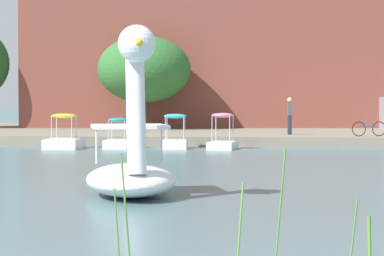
{
  "coord_description": "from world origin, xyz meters",
  "views": [
    {
      "loc": [
        0.9,
        -6.16,
        1.95
      ],
      "look_at": [
        -1.31,
        16.56,
        1.24
      ],
      "focal_mm": 73.13,
      "sensor_mm": 36.0,
      "label": 1
    }
  ],
  "objects_px": {
    "tree_broadleaf_left": "(144,69)",
    "swan_boat": "(131,161)",
    "person_on_path": "(290,114)",
    "bicycle_parked": "(369,129)",
    "pedal_boat_pink": "(223,138)",
    "pedal_boat_teal": "(118,139)",
    "pedal_boat_cyan": "(175,138)",
    "pedal_boat_yellow": "(64,139)"
  },
  "relations": [
    {
      "from": "pedal_boat_pink",
      "to": "pedal_boat_cyan",
      "type": "height_order",
      "value": "pedal_boat_pink"
    },
    {
      "from": "pedal_boat_pink",
      "to": "bicycle_parked",
      "type": "distance_m",
      "value": 7.34
    },
    {
      "from": "tree_broadleaf_left",
      "to": "swan_boat",
      "type": "bearing_deg",
      "value": -81.47
    },
    {
      "from": "pedal_boat_cyan",
      "to": "person_on_path",
      "type": "height_order",
      "value": "person_on_path"
    },
    {
      "from": "pedal_boat_cyan",
      "to": "tree_broadleaf_left",
      "type": "height_order",
      "value": "tree_broadleaf_left"
    },
    {
      "from": "swan_boat",
      "to": "pedal_boat_cyan",
      "type": "bearing_deg",
      "value": 93.8
    },
    {
      "from": "bicycle_parked",
      "to": "pedal_boat_pink",
      "type": "bearing_deg",
      "value": -153.77
    },
    {
      "from": "tree_broadleaf_left",
      "to": "pedal_boat_yellow",
      "type": "bearing_deg",
      "value": -97.36
    },
    {
      "from": "tree_broadleaf_left",
      "to": "bicycle_parked",
      "type": "height_order",
      "value": "tree_broadleaf_left"
    },
    {
      "from": "pedal_boat_yellow",
      "to": "pedal_boat_teal",
      "type": "bearing_deg",
      "value": 6.41
    },
    {
      "from": "bicycle_parked",
      "to": "person_on_path",
      "type": "bearing_deg",
      "value": 156.39
    },
    {
      "from": "tree_broadleaf_left",
      "to": "bicycle_parked",
      "type": "bearing_deg",
      "value": -36.85
    },
    {
      "from": "pedal_boat_pink",
      "to": "swan_boat",
      "type": "bearing_deg",
      "value": -93.01
    },
    {
      "from": "person_on_path",
      "to": "swan_boat",
      "type": "bearing_deg",
      "value": -99.99
    },
    {
      "from": "tree_broadleaf_left",
      "to": "pedal_boat_teal",
      "type": "bearing_deg",
      "value": -86.4
    },
    {
      "from": "pedal_boat_cyan",
      "to": "pedal_boat_yellow",
      "type": "xyz_separation_m",
      "value": [
        -4.84,
        -0.3,
        -0.08
      ]
    },
    {
      "from": "pedal_boat_yellow",
      "to": "person_on_path",
      "type": "bearing_deg",
      "value": 26.41
    },
    {
      "from": "pedal_boat_yellow",
      "to": "bicycle_parked",
      "type": "bearing_deg",
      "value": 13.93
    },
    {
      "from": "swan_boat",
      "to": "bicycle_parked",
      "type": "height_order",
      "value": "swan_boat"
    },
    {
      "from": "person_on_path",
      "to": "bicycle_parked",
      "type": "xyz_separation_m",
      "value": [
        3.59,
        -1.57,
        -0.67
      ]
    },
    {
      "from": "swan_boat",
      "to": "pedal_boat_yellow",
      "type": "height_order",
      "value": "swan_boat"
    },
    {
      "from": "bicycle_parked",
      "to": "swan_boat",
      "type": "bearing_deg",
      "value": -110.02
    },
    {
      "from": "pedal_boat_teal",
      "to": "pedal_boat_cyan",
      "type": "bearing_deg",
      "value": 0.78
    },
    {
      "from": "pedal_boat_pink",
      "to": "pedal_boat_teal",
      "type": "xyz_separation_m",
      "value": [
        -4.58,
        0.16,
        -0.08
      ]
    },
    {
      "from": "pedal_boat_yellow",
      "to": "tree_broadleaf_left",
      "type": "relative_size",
      "value": 0.36
    },
    {
      "from": "pedal_boat_teal",
      "to": "tree_broadleaf_left",
      "type": "height_order",
      "value": "tree_broadleaf_left"
    },
    {
      "from": "pedal_boat_pink",
      "to": "person_on_path",
      "type": "relative_size",
      "value": 1.09
    },
    {
      "from": "swan_boat",
      "to": "person_on_path",
      "type": "xyz_separation_m",
      "value": [
        3.89,
        22.11,
        0.7
      ]
    },
    {
      "from": "pedal_boat_teal",
      "to": "tree_broadleaf_left",
      "type": "xyz_separation_m",
      "value": [
        -0.75,
        12.0,
        3.57
      ]
    },
    {
      "from": "pedal_boat_pink",
      "to": "pedal_boat_teal",
      "type": "height_order",
      "value": "pedal_boat_pink"
    },
    {
      "from": "pedal_boat_yellow",
      "to": "pedal_boat_pink",
      "type": "bearing_deg",
      "value": 0.88
    },
    {
      "from": "pedal_boat_yellow",
      "to": "bicycle_parked",
      "type": "distance_m",
      "value": 13.9
    },
    {
      "from": "pedal_boat_cyan",
      "to": "tree_broadleaf_left",
      "type": "relative_size",
      "value": 0.28
    },
    {
      "from": "swan_boat",
      "to": "pedal_boat_pink",
      "type": "relative_size",
      "value": 1.82
    },
    {
      "from": "pedal_boat_yellow",
      "to": "bicycle_parked",
      "type": "xyz_separation_m",
      "value": [
        13.49,
        3.35,
        0.39
      ]
    },
    {
      "from": "swan_boat",
      "to": "person_on_path",
      "type": "relative_size",
      "value": 1.98
    },
    {
      "from": "swan_boat",
      "to": "pedal_boat_yellow",
      "type": "relative_size",
      "value": 1.48
    },
    {
      "from": "tree_broadleaf_left",
      "to": "bicycle_parked",
      "type": "xyz_separation_m",
      "value": [
        11.9,
        -8.92,
        -3.17
      ]
    },
    {
      "from": "pedal_boat_yellow",
      "to": "bicycle_parked",
      "type": "height_order",
      "value": "pedal_boat_yellow"
    },
    {
      "from": "swan_boat",
      "to": "pedal_boat_teal",
      "type": "relative_size",
      "value": 1.91
    },
    {
      "from": "swan_boat",
      "to": "pedal_boat_pink",
      "type": "distance_m",
      "value": 17.33
    },
    {
      "from": "pedal_boat_pink",
      "to": "pedal_boat_cyan",
      "type": "bearing_deg",
      "value": 174.72
    }
  ]
}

